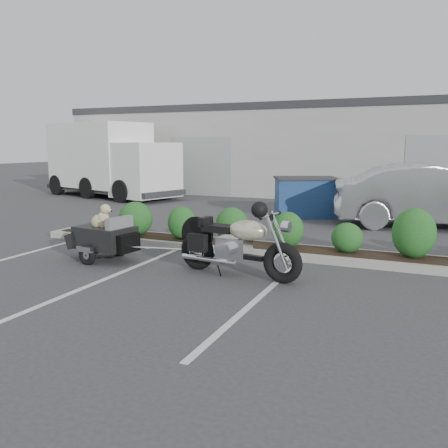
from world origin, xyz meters
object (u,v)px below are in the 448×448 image
at_px(motorcycle, 237,245).
at_px(pet_trailer, 105,236).
at_px(dumpster, 305,197).
at_px(delivery_truck, 110,162).
at_px(sedan, 433,196).

bearing_deg(motorcycle, pet_trailer, -172.41).
bearing_deg(pet_trailer, dumpster, 81.48).
bearing_deg(delivery_truck, sedan, 3.47).
xyz_separation_m(motorcycle, pet_trailer, (-2.78, 0.03, -0.07)).
bearing_deg(sedan, pet_trailer, 127.14).
relative_size(motorcycle, delivery_truck, 0.33).
xyz_separation_m(motorcycle, delivery_truck, (-9.82, 9.68, 0.98)).
bearing_deg(delivery_truck, pet_trailer, -37.33).
bearing_deg(sedan, dumpster, 69.06).
bearing_deg(motorcycle, delivery_truck, 143.54).
bearing_deg(dumpster, sedan, -33.17).
distance_m(sedan, dumpster, 3.72).
bearing_deg(delivery_truck, dumpster, 1.99).
relative_size(sedan, delivery_truck, 0.72).
height_order(motorcycle, dumpster, motorcycle).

